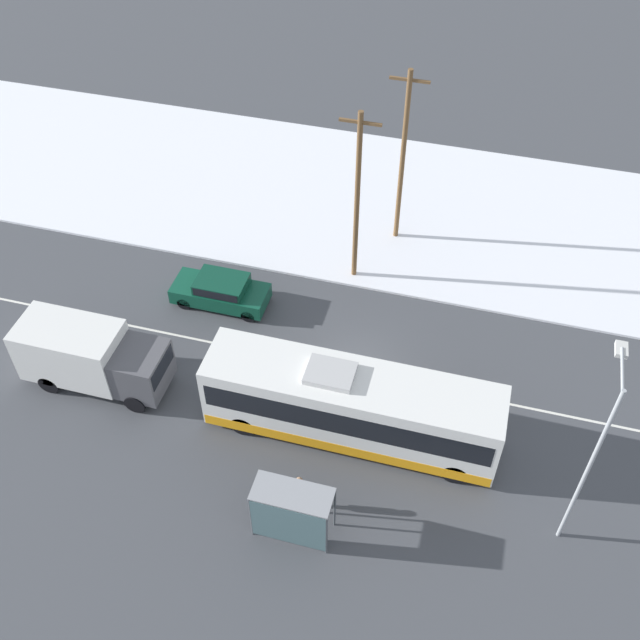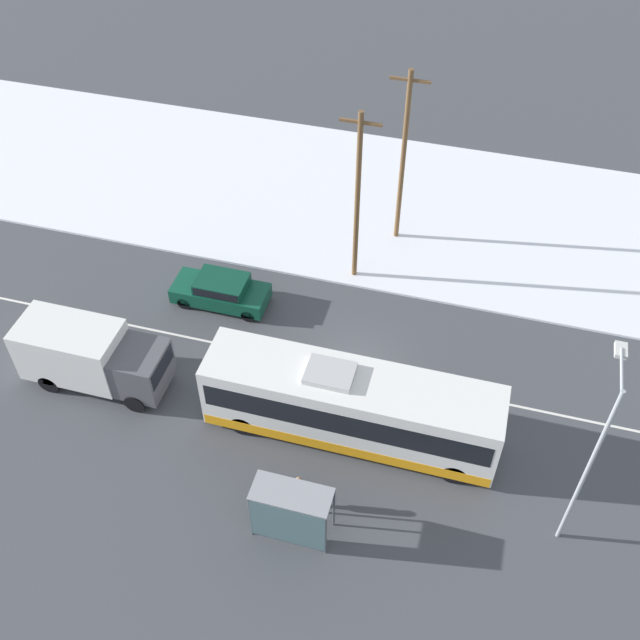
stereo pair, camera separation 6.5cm
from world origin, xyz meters
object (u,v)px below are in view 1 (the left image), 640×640
box_truck (90,355)px  streetlamp (595,445)px  bus_shelter (290,512)px  utility_pole_roadside (357,198)px  city_bus (351,406)px  utility_pole_snowlot (403,157)px  pedestrian_at_stop (299,489)px  sedan_car (221,290)px

box_truck → streetlamp: size_ratio=0.75×
bus_shelter → utility_pole_roadside: size_ratio=0.31×
box_truck → utility_pole_roadside: (8.89, 9.30, 3.02)m
city_bus → bus_shelter: bearing=-100.7°
bus_shelter → utility_pole_snowlot: (0.29, 17.45, 3.10)m
utility_pole_roadside → pedestrian_at_stop: bearing=-85.5°
box_truck → utility_pole_snowlot: utility_pole_snowlot is taller
city_bus → bus_shelter: size_ratio=4.09×
streetlamp → city_bus: bearing=166.1°
pedestrian_at_stop → city_bus: bearing=74.4°
pedestrian_at_stop → utility_pole_snowlot: bearing=88.7°
sedan_car → streetlamp: size_ratio=0.54×
utility_pole_roadside → sedan_car: bearing=-147.7°
pedestrian_at_stop → streetlamp: size_ratio=0.21×
box_truck → city_bus: bearing=1.2°
sedan_car → utility_pole_snowlot: 10.50m
bus_shelter → utility_pole_snowlot: 17.72m
box_truck → utility_pole_snowlot: size_ratio=0.67×
box_truck → sedan_car: 6.80m
utility_pole_roadside → utility_pole_snowlot: 3.69m
utility_pole_roadside → bus_shelter: bearing=-85.6°
city_bus → utility_pole_snowlot: size_ratio=1.24×
city_bus → streetlamp: streetlamp is taller
bus_shelter → utility_pole_roadside: utility_pole_roadside is taller
sedan_car → bus_shelter: 12.46m
city_bus → utility_pole_roadside: 9.75m
pedestrian_at_stop → sedan_car: bearing=125.1°
streetlamp → utility_pole_roadside: 15.11m
bus_shelter → streetlamp: 10.18m
box_truck → pedestrian_at_stop: 10.48m
streetlamp → utility_pole_snowlot: utility_pole_snowlot is taller
box_truck → utility_pole_roadside: bearing=46.3°
city_bus → utility_pole_roadside: size_ratio=1.28×
sedan_car → city_bus: bearing=143.3°
city_bus → utility_pole_snowlot: utility_pole_snowlot is taller
box_truck → bus_shelter: (9.98, -4.73, 0.06)m
city_bus → bus_shelter: 5.04m
city_bus → pedestrian_at_stop: city_bus is taller
streetlamp → bus_shelter: bearing=-162.3°
box_truck → streetlamp: (19.13, -1.81, 3.41)m
pedestrian_at_stop → bus_shelter: 1.46m
streetlamp → utility_pole_roadside: bearing=132.7°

